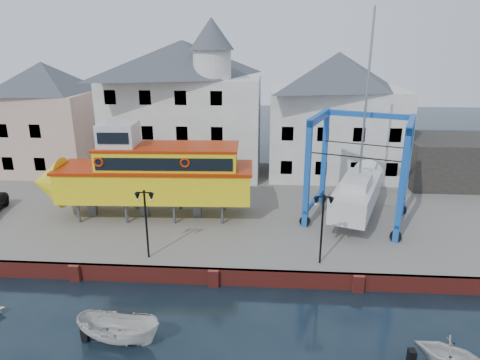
{
  "coord_description": "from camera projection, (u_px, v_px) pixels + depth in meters",
  "views": [
    {
      "loc": [
        2.95,
        -20.92,
        13.2
      ],
      "look_at": [
        1.0,
        7.0,
        4.0
      ],
      "focal_mm": 32.0,
      "sensor_mm": 36.0,
      "label": 1
    }
  ],
  "objects": [
    {
      "name": "ground",
      "position": [
        214.0,
        285.0,
        24.15
      ],
      "size": [
        140.0,
        140.0,
        0.0
      ],
      "primitive_type": "plane",
      "color": "black",
      "rests_on": "ground"
    },
    {
      "name": "hardstanding",
      "position": [
        231.0,
        205.0,
        34.41
      ],
      "size": [
        44.0,
        22.0,
        1.0
      ],
      "primitive_type": "cube",
      "color": "#646059",
      "rests_on": "ground"
    },
    {
      "name": "quay_wall",
      "position": [
        214.0,
        277.0,
        24.09
      ],
      "size": [
        44.0,
        0.47,
        1.0
      ],
      "color": "maroon",
      "rests_on": "ground"
    },
    {
      "name": "building_pink",
      "position": [
        48.0,
        118.0,
        40.47
      ],
      "size": [
        8.0,
        7.0,
        10.3
      ],
      "color": "#CCA49E",
      "rests_on": "hardstanding"
    },
    {
      "name": "building_white_main",
      "position": [
        185.0,
        106.0,
        39.6
      ],
      "size": [
        14.0,
        8.3,
        14.0
      ],
      "color": "beige",
      "rests_on": "hardstanding"
    },
    {
      "name": "building_white_right",
      "position": [
        335.0,
        115.0,
        39.49
      ],
      "size": [
        12.0,
        8.0,
        11.2
      ],
      "color": "beige",
      "rests_on": "hardstanding"
    },
    {
      "name": "shed_dark",
      "position": [
        449.0,
        160.0,
        38.06
      ],
      "size": [
        8.0,
        7.0,
        4.0
      ],
      "primitive_type": "cube",
      "color": "black",
      "rests_on": "hardstanding"
    },
    {
      "name": "lamp_post_left",
      "position": [
        145.0,
        207.0,
        24.24
      ],
      "size": [
        1.12,
        0.32,
        4.2
      ],
      "color": "black",
      "rests_on": "hardstanding"
    },
    {
      "name": "lamp_post_right",
      "position": [
        323.0,
        212.0,
        23.58
      ],
      "size": [
        1.12,
        0.32,
        4.2
      ],
      "color": "black",
      "rests_on": "hardstanding"
    },
    {
      "name": "tour_boat",
      "position": [
        143.0,
        173.0,
        30.22
      ],
      "size": [
        15.8,
        4.4,
        6.81
      ],
      "rotation": [
        0.0,
        0.0,
        0.04
      ],
      "color": "#59595E",
      "rests_on": "hardstanding"
    },
    {
      "name": "travel_lift",
      "position": [
        359.0,
        185.0,
        30.41
      ],
      "size": [
        7.99,
        9.67,
        14.23
      ],
      "rotation": [
        0.0,
        0.0,
        -0.35
      ],
      "color": "#0D459E",
      "rests_on": "hardstanding"
    },
    {
      "name": "motorboat_a",
      "position": [
        120.0,
        342.0,
        19.62
      ],
      "size": [
        4.23,
        2.13,
        1.56
      ],
      "primitive_type": "imported",
      "rotation": [
        0.0,
        0.0,
        1.42
      ],
      "color": "silver",
      "rests_on": "ground"
    }
  ]
}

